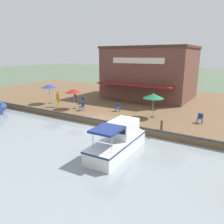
# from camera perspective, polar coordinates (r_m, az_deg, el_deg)

# --- Properties ---
(ground_plane) EXTENTS (220.00, 220.00, 0.00)m
(ground_plane) POSITION_cam_1_polar(r_m,az_deg,el_deg) (20.14, -3.33, -3.91)
(ground_plane) COLOR #4C5B47
(quay_deck) EXTENTS (22.00, 56.00, 0.60)m
(quay_deck) POSITION_cam_1_polar(r_m,az_deg,el_deg) (29.45, 8.92, 2.52)
(quay_deck) COLOR brown
(quay_deck) RESTS_ON ground
(quay_edge_fender) EXTENTS (0.20, 50.40, 0.10)m
(quay_edge_fender) POSITION_cam_1_polar(r_m,az_deg,el_deg) (20.02, -3.20, -2.07)
(quay_edge_fender) COLOR #2D2D33
(quay_edge_fender) RESTS_ON quay_deck
(waterfront_restaurant) EXTENTS (10.43, 11.61, 6.94)m
(waterfront_restaurant) POSITION_cam_1_polar(r_m,az_deg,el_deg) (31.48, 9.88, 10.20)
(waterfront_restaurant) COLOR brown
(waterfront_restaurant) RESTS_ON quay_deck
(patio_umbrella_mid_patio_right) EXTENTS (1.94, 1.94, 2.40)m
(patio_umbrella_mid_patio_right) POSITION_cam_1_polar(r_m,az_deg,el_deg) (27.76, -16.15, 6.53)
(patio_umbrella_mid_patio_right) COLOR #B7B7B7
(patio_umbrella_mid_patio_right) RESTS_ON quay_deck
(patio_umbrella_back_row) EXTENTS (1.96, 1.96, 2.34)m
(patio_umbrella_back_row) POSITION_cam_1_polar(r_m,az_deg,el_deg) (20.94, 10.76, 4.13)
(patio_umbrella_back_row) COLOR #B7B7B7
(patio_umbrella_back_row) RESTS_ON quay_deck
(patio_umbrella_near_quay_edge) EXTENTS (1.86, 1.86, 2.27)m
(patio_umbrella_near_quay_edge) POSITION_cam_1_polar(r_m,az_deg,el_deg) (24.39, -9.96, 5.48)
(patio_umbrella_near_quay_edge) COLOR #B7B7B7
(patio_umbrella_near_quay_edge) RESTS_ON quay_deck
(cafe_chair_beside_entrance) EXTENTS (0.53, 0.53, 0.85)m
(cafe_chair_beside_entrance) POSITION_cam_1_polar(r_m,az_deg,el_deg) (28.86, -9.77, 3.81)
(cafe_chair_beside_entrance) COLOR navy
(cafe_chair_beside_entrance) RESTS_ON quay_deck
(cafe_chair_facing_river) EXTENTS (0.44, 0.44, 0.85)m
(cafe_chair_facing_river) POSITION_cam_1_polar(r_m,az_deg,el_deg) (20.63, 22.01, -1.40)
(cafe_chair_facing_river) COLOR navy
(cafe_chair_facing_river) RESTS_ON quay_deck
(cafe_chair_back_row_seat) EXTENTS (0.47, 0.47, 0.85)m
(cafe_chair_back_row_seat) POSITION_cam_1_polar(r_m,az_deg,el_deg) (26.91, -7.74, 3.11)
(cafe_chair_back_row_seat) COLOR navy
(cafe_chair_back_row_seat) RESTS_ON quay_deck
(cafe_chair_under_first_umbrella) EXTENTS (0.59, 0.59, 0.85)m
(cafe_chair_under_first_umbrella) POSITION_cam_1_polar(r_m,az_deg,el_deg) (23.24, 1.55, 1.40)
(cafe_chair_under_first_umbrella) COLOR navy
(cafe_chair_under_first_umbrella) RESTS_ON quay_deck
(cafe_chair_far_corner_seat) EXTENTS (0.56, 0.56, 0.85)m
(cafe_chair_far_corner_seat) POSITION_cam_1_polar(r_m,az_deg,el_deg) (23.74, -7.83, 1.55)
(cafe_chair_far_corner_seat) COLOR navy
(cafe_chair_far_corner_seat) RESTS_ON quay_deck
(person_near_entrance) EXTENTS (0.51, 0.51, 1.81)m
(person_near_entrance) POSITION_cam_1_polar(r_m,az_deg,el_deg) (25.73, -13.85, 3.81)
(person_near_entrance) COLOR gold
(person_near_entrance) RESTS_ON quay_deck
(motorboat_far_downstream) EXTENTS (6.20, 2.04, 2.09)m
(motorboat_far_downstream) POSITION_cam_1_polar(r_m,az_deg,el_deg) (15.02, 2.44, -7.21)
(motorboat_far_downstream) COLOR white
(motorboat_far_downstream) RESTS_ON river_water
(mooring_post) EXTENTS (0.22, 0.22, 0.82)m
(mooring_post) POSITION_cam_1_polar(r_m,az_deg,el_deg) (17.67, 12.82, -3.47)
(mooring_post) COLOR #473323
(mooring_post) RESTS_ON quay_deck
(tree_behind_restaurant) EXTENTS (4.68, 4.46, 6.55)m
(tree_behind_restaurant) POSITION_cam_1_polar(r_m,az_deg,el_deg) (34.53, 8.09, 11.86)
(tree_behind_restaurant) COLOR brown
(tree_behind_restaurant) RESTS_ON quay_deck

